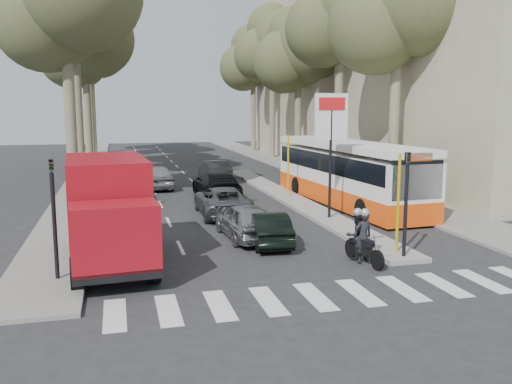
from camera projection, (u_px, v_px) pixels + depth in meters
ground at (296, 255)px, 18.53m from camera, size 120.00×120.00×0.00m
sidewalk_right at (298, 168)px, 44.55m from camera, size 3.20×70.00×0.12m
median_left at (89, 169)px, 43.32m from camera, size 2.40×64.00×0.12m
traffic_island at (288, 197)px, 29.83m from camera, size 1.50×26.00×0.16m
building_near at (479, 40)px, 32.41m from camera, size 11.00×18.00×18.00m
building_far at (335, 76)px, 53.61m from camera, size 11.00×20.00×16.00m
billboard at (331, 137)px, 23.53m from camera, size 1.50×12.10×5.60m
traffic_light_island at (407, 186)px, 17.50m from camera, size 0.16×0.41×3.60m
traffic_light_left at (53, 198)px, 15.31m from camera, size 0.16×0.41×3.60m
tree_l_b at (75, 9)px, 34.06m from camera, size 7.40×7.20×14.88m
tree_l_c at (86, 41)px, 41.92m from camera, size 7.40×7.20×13.71m
tree_l_d at (88, 32)px, 49.28m from camera, size 7.40×7.20×15.66m
tree_l_e at (91, 52)px, 57.07m from camera, size 7.40×7.20×14.49m
tree_r_a at (400, 5)px, 28.82m from camera, size 7.40×7.20×14.10m
tree_r_b at (342, 10)px, 36.33m from camera, size 7.40×7.20×15.27m
tree_r_c at (300, 49)px, 44.21m from camera, size 7.40×7.20×13.32m
tree_r_d at (274, 42)px, 51.67m from camera, size 7.40×7.20×14.88m
tree_r_e at (254, 57)px, 59.45m from camera, size 7.40×7.20×14.10m
silver_hatchback at (246, 221)px, 20.76m from camera, size 1.88×4.19×1.40m
dark_hatchback at (268, 228)px, 19.92m from camera, size 1.67×3.79×1.21m
queue_car_a at (222, 201)px, 25.28m from camera, size 2.33×4.89×1.35m
queue_car_b at (217, 184)px, 30.00m from camera, size 2.20×5.26×1.52m
queue_car_c at (156, 177)px, 33.44m from camera, size 2.17×4.52×1.49m
queue_car_d at (214, 171)px, 36.95m from camera, size 1.77×4.36×1.41m
queue_car_e at (126, 188)px, 29.19m from camera, size 2.16×4.76×1.35m
red_truck at (109, 209)px, 17.22m from camera, size 2.84×6.52×3.40m
city_bus at (347, 171)px, 27.92m from camera, size 3.42×12.58×3.28m
motorcycle at (360, 237)px, 17.62m from camera, size 0.87×2.14×1.82m
pedestrian_near at (416, 196)px, 25.31m from camera, size 0.82×1.01×1.55m
pedestrian_far at (434, 188)px, 26.81m from camera, size 1.23×1.13×1.80m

